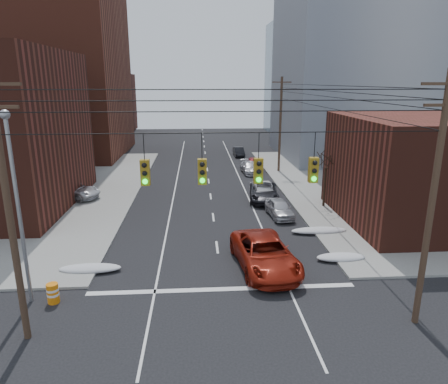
{
  "coord_description": "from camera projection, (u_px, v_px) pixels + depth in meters",
  "views": [
    {
      "loc": [
        -1.18,
        -12.18,
        10.49
      ],
      "look_at": [
        0.64,
        14.7,
        3.0
      ],
      "focal_mm": 32.0,
      "sensor_mm": 36.0,
      "label": 1
    }
  ],
  "objects": [
    {
      "name": "building_glass",
      "position": [
        321.0,
        79.0,
        80.5
      ],
      "size": [
        20.0,
        18.0,
        22.0
      ],
      "primitive_type": "cube",
      "color": "gray",
      "rests_on": "ground"
    },
    {
      "name": "construction_barrel",
      "position": [
        53.0,
        293.0,
        19.47
      ],
      "size": [
        0.66,
        0.66,
        1.01
      ],
      "rotation": [
        0.0,
        0.0,
        0.16
      ],
      "color": "orange",
      "rests_on": "ground"
    },
    {
      "name": "snow_nw",
      "position": [
        90.0,
        268.0,
        22.71
      ],
      "size": [
        3.5,
        1.08,
        0.42
      ],
      "primitive_type": "ellipsoid",
      "color": "silver",
      "rests_on": "ground"
    },
    {
      "name": "red_pickup",
      "position": [
        265.0,
        254.0,
        22.98
      ],
      "size": [
        3.75,
        6.85,
        1.82
      ],
      "primitive_type": "imported",
      "rotation": [
        0.0,
        0.0,
        0.11
      ],
      "color": "maroon",
      "rests_on": "ground"
    },
    {
      "name": "utility_pole_right",
      "position": [
        432.0,
        199.0,
        16.49
      ],
      "size": [
        2.2,
        0.28,
        11.0
      ],
      "color": "#473323",
      "rests_on": "ground"
    },
    {
      "name": "building_office",
      "position": [
        364.0,
        66.0,
        54.97
      ],
      "size": [
        22.0,
        20.0,
        25.0
      ],
      "primitive_type": "cube",
      "color": "gray",
      "rests_on": "ground"
    },
    {
      "name": "lot_car_a",
      "position": [
        53.0,
        193.0,
        35.46
      ],
      "size": [
        4.61,
        2.46,
        1.44
      ],
      "primitive_type": "imported",
      "rotation": [
        0.0,
        0.0,
        1.35
      ],
      "color": "silver",
      "rests_on": "sidewalk_nw"
    },
    {
      "name": "parked_car_e",
      "position": [
        254.0,
        164.0,
        48.41
      ],
      "size": [
        2.25,
        4.71,
        1.56
      ],
      "primitive_type": "imported",
      "rotation": [
        0.0,
        0.0,
        -0.09
      ],
      "color": "maroon",
      "rests_on": "ground"
    },
    {
      "name": "street_light",
      "position": [
        16.0,
        193.0,
        18.27
      ],
      "size": [
        0.44,
        0.44,
        9.32
      ],
      "color": "gray",
      "rests_on": "ground"
    },
    {
      "name": "utility_pole_far",
      "position": [
        280.0,
        123.0,
        46.28
      ],
      "size": [
        2.2,
        0.28,
        11.0
      ],
      "color": "#473323",
      "rests_on": "ground"
    },
    {
      "name": "snow_east_far",
      "position": [
        319.0,
        230.0,
        28.48
      ],
      "size": [
        4.0,
        1.08,
        0.42
      ],
      "primitive_type": "ellipsoid",
      "color": "silver",
      "rests_on": "ground"
    },
    {
      "name": "parked_car_f",
      "position": [
        239.0,
        152.0,
        57.69
      ],
      "size": [
        1.48,
        3.94,
        1.28
      ],
      "primitive_type": "imported",
      "rotation": [
        0.0,
        0.0,
        0.03
      ],
      "color": "black",
      "rests_on": "ground"
    },
    {
      "name": "building_brick_tall",
      "position": [
        30.0,
        47.0,
        55.16
      ],
      "size": [
        24.0,
        20.0,
        30.0
      ],
      "primitive_type": "cube",
      "color": "brown",
      "rests_on": "ground"
    },
    {
      "name": "parked_car_b",
      "position": [
        263.0,
        191.0,
        36.75
      ],
      "size": [
        1.91,
        4.6,
        1.48
      ],
      "primitive_type": "imported",
      "rotation": [
        0.0,
        0.0,
        0.08
      ],
      "color": "silver",
      "rests_on": "ground"
    },
    {
      "name": "lot_car_d",
      "position": [
        17.0,
        184.0,
        39.0
      ],
      "size": [
        4.26,
        3.04,
        1.35
      ],
      "primitive_type": "imported",
      "rotation": [
        0.0,
        0.0,
        1.98
      ],
      "color": "#B1B2B6",
      "rests_on": "sidewalk_nw"
    },
    {
      "name": "ground",
      "position": [
        234.0,
        378.0,
        14.6
      ],
      "size": [
        160.0,
        160.0,
        0.0
      ],
      "primitive_type": "plane",
      "color": "black",
      "rests_on": "ground"
    },
    {
      "name": "parked_car_d",
      "position": [
        250.0,
        168.0,
        47.01
      ],
      "size": [
        2.2,
        4.76,
        1.35
      ],
      "primitive_type": "imported",
      "rotation": [
        0.0,
        0.0,
        0.07
      ],
      "color": "#B8B7BD",
      "rests_on": "ground"
    },
    {
      "name": "snow_ne",
      "position": [
        341.0,
        257.0,
        24.16
      ],
      "size": [
        3.0,
        1.08,
        0.42
      ],
      "primitive_type": "ellipsoid",
      "color": "silver",
      "rests_on": "ground"
    },
    {
      "name": "parked_car_a",
      "position": [
        279.0,
        208.0,
        31.9
      ],
      "size": [
        2.01,
        4.24,
        1.4
      ],
      "primitive_type": "imported",
      "rotation": [
        0.0,
        0.0,
        0.09
      ],
      "color": "#BBBBC0",
      "rests_on": "ground"
    },
    {
      "name": "traffic_signals",
      "position": [
        230.0,
        170.0,
        15.54
      ],
      "size": [
        17.0,
        0.42,
        2.02
      ],
      "color": "black",
      "rests_on": "ground"
    },
    {
      "name": "parked_car_c",
      "position": [
        264.0,
        192.0,
        36.28
      ],
      "size": [
        3.19,
        5.73,
        1.52
      ],
      "primitive_type": "imported",
      "rotation": [
        0.0,
        0.0,
        -0.13
      ],
      "color": "black",
      "rests_on": "ground"
    },
    {
      "name": "bare_tree",
      "position": [
        325.0,
        181.0,
        33.82
      ],
      "size": [
        2.09,
        2.2,
        4.93
      ],
      "color": "black",
      "rests_on": "ground"
    },
    {
      "name": "utility_pole_left",
      "position": [
        8.0,
        208.0,
        15.38
      ],
      "size": [
        2.2,
        0.28,
        11.0
      ],
      "color": "#473323",
      "rests_on": "ground"
    },
    {
      "name": "lot_car_b",
      "position": [
        71.0,
        190.0,
        36.35
      ],
      "size": [
        5.87,
        4.18,
        1.48
      ],
      "primitive_type": "imported",
      "rotation": [
        0.0,
        0.0,
        1.21
      ],
      "color": "silver",
      "rests_on": "sidewalk_nw"
    },
    {
      "name": "building_brick_far",
      "position": [
        76.0,
        104.0,
        82.44
      ],
      "size": [
        22.0,
        18.0,
        12.0
      ],
      "primitive_type": "cube",
      "color": "#4A1F16",
      "rests_on": "ground"
    }
  ]
}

